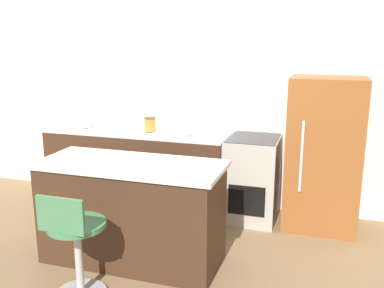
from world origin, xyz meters
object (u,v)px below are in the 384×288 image
at_px(oven_range, 252,178).
at_px(refrigerator, 324,154).
at_px(mixing_bowl, 183,129).
at_px(kettle, 86,120).
at_px(stool_chair, 76,245).

xyz_separation_m(oven_range, refrigerator, (0.75, 0.01, 0.34)).
bearing_deg(refrigerator, mixing_bowl, -178.34).
bearing_deg(refrigerator, kettle, -179.08).
height_order(stool_chair, mixing_bowl, mixing_bowl).
relative_size(kettle, mixing_bowl, 0.78).
xyz_separation_m(refrigerator, kettle, (-2.81, -0.04, 0.21)).
bearing_deg(oven_range, refrigerator, 1.10).
xyz_separation_m(refrigerator, stool_chair, (-1.77, -1.99, -0.36)).
height_order(oven_range, refrigerator, refrigerator).
bearing_deg(stool_chair, kettle, 118.21).
bearing_deg(oven_range, stool_chair, -117.54).
distance_m(oven_range, stool_chair, 2.22).
xyz_separation_m(oven_range, mixing_bowl, (-0.81, -0.03, 0.53)).
distance_m(kettle, mixing_bowl, 1.26).
xyz_separation_m(oven_range, stool_chair, (-1.03, -1.97, -0.02)).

